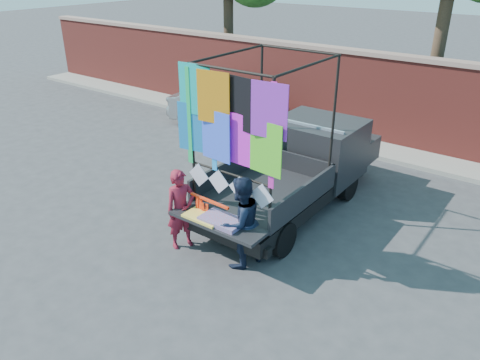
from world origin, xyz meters
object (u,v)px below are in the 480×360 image
Objects in this scene: sedan at (228,108)px; man at (241,223)px; pickup_truck at (304,164)px; woman at (181,209)px.

man is (4.77, -5.74, 0.21)m from sedan.
pickup_truck is at bearing -132.87° from sedan.
man is at bearing -57.25° from woman.
pickup_truck reaches higher than sedan.
woman is 1.25m from man.
pickup_truck is 2.86m from man.
pickup_truck is at bearing 8.25° from woman.
sedan is at bearing 55.30° from woman.
man reaches higher than sedan.
woman reaches higher than sedan.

